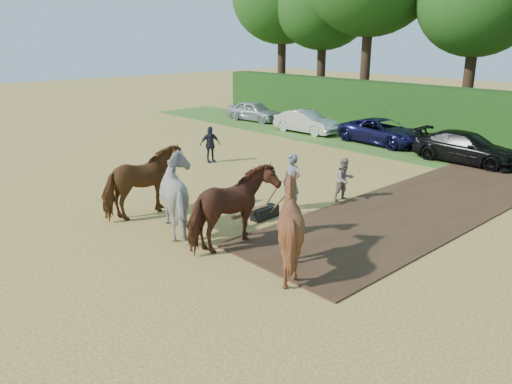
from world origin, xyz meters
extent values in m
plane|color=gold|center=(0.00, 0.00, 0.00)|extent=(120.00, 120.00, 0.00)
cube|color=#472D1C|center=(1.50, 7.00, 0.03)|extent=(4.50, 17.00, 0.05)
cube|color=#38601E|center=(0.00, 14.00, 0.01)|extent=(50.00, 5.00, 0.03)
imported|color=tan|center=(-0.88, 4.67, 0.81)|extent=(0.78, 0.91, 1.61)
imported|color=#242631|center=(-8.93, 4.56, 0.87)|extent=(0.69, 1.10, 1.75)
imported|color=brown|center=(-4.38, -1.68, 1.18)|extent=(1.41, 2.86, 2.37)
imported|color=beige|center=(-2.36, -1.41, 1.18)|extent=(2.44, 2.12, 2.37)
imported|color=brown|center=(-0.34, -1.15, 1.18)|extent=(1.41, 2.86, 2.37)
imported|color=brown|center=(1.68, -0.88, 1.19)|extent=(2.01, 2.24, 2.37)
cube|color=black|center=(-1.46, 1.17, 0.20)|extent=(0.44, 1.03, 0.39)
cube|color=brown|center=(-1.43, 0.49, 0.39)|extent=(0.19, 1.58, 0.11)
cylinder|color=brown|center=(-1.74, 1.78, 0.62)|extent=(0.28, 1.14, 0.83)
cylinder|color=brown|center=(-1.25, 1.80, 0.62)|extent=(0.17, 1.15, 0.83)
imported|color=gray|center=(-1.53, 2.52, 0.99)|extent=(0.74, 0.51, 1.98)
imported|color=#ABADB2|center=(-16.56, 14.33, 0.71)|extent=(4.38, 2.24, 1.43)
imported|color=silver|center=(-10.95, 13.66, 0.71)|extent=(4.38, 1.76, 1.41)
imported|color=#16133E|center=(-5.75, 14.31, 0.71)|extent=(5.22, 2.65, 1.41)
imported|color=black|center=(-0.55, 13.62, 0.74)|extent=(5.14, 2.19, 1.48)
cylinder|color=#382616|center=(-21.00, 21.50, 2.93)|extent=(0.70, 0.70, 5.85)
cylinder|color=#382616|center=(-17.00, 22.00, 2.70)|extent=(0.70, 0.70, 5.40)
ellipsoid|color=#163F11|center=(-17.00, 22.00, 8.32)|extent=(7.80, 7.80, 7.18)
cylinder|color=#382616|center=(-12.00, 21.00, 3.26)|extent=(0.70, 0.70, 6.53)
cylinder|color=#382616|center=(-5.00, 22.50, 2.59)|extent=(0.70, 0.70, 5.17)
ellipsoid|color=#163F11|center=(-5.00, 22.50, 7.95)|extent=(7.40, 7.40, 6.81)
camera|label=1|loc=(10.02, -9.68, 5.90)|focal=35.00mm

